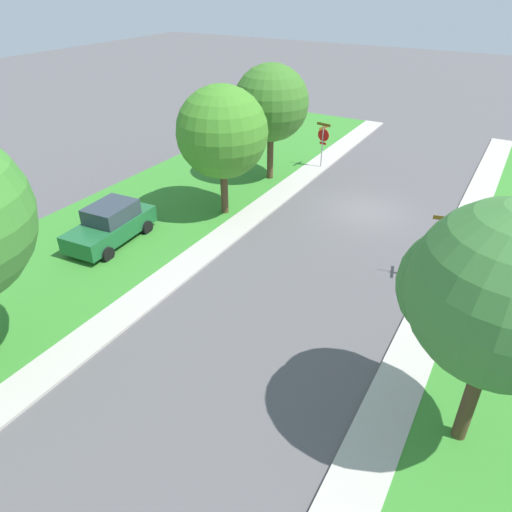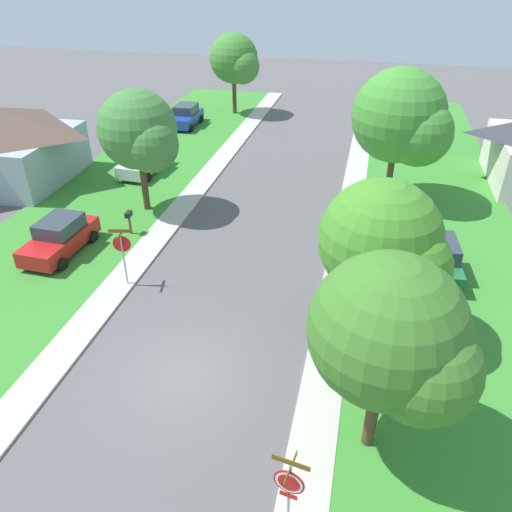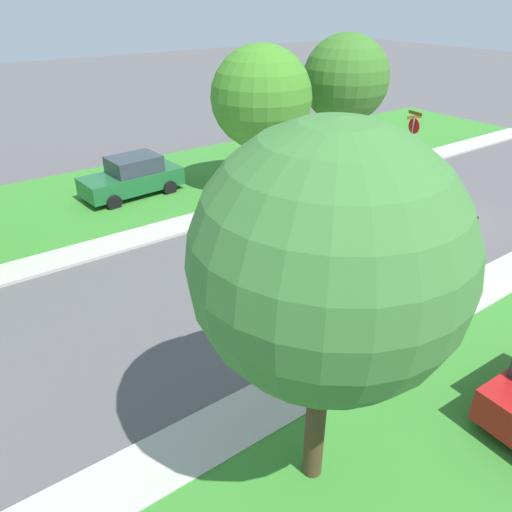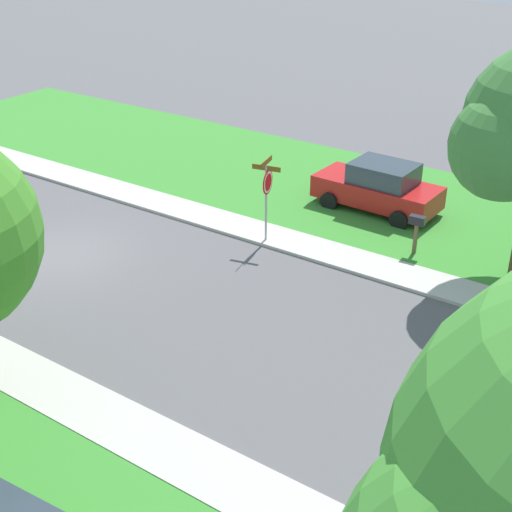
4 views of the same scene
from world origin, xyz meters
name	(u,v)px [view 2 (image 2 of 4)]	position (x,y,z in m)	size (l,w,h in m)	color
ground_plane	(184,376)	(0.00, 0.00, 0.00)	(120.00, 120.00, 0.00)	#565456
sidewalk_east	(347,228)	(4.70, 12.00, 0.05)	(1.40, 56.00, 0.10)	#B7B2A8
lawn_east	(440,239)	(9.40, 12.00, 0.04)	(8.00, 56.00, 0.08)	#38842D
sidewalk_west	(179,211)	(-4.70, 12.00, 0.05)	(1.40, 56.00, 0.10)	#B7B2A8
lawn_west	(103,203)	(-9.40, 12.00, 0.04)	(8.00, 56.00, 0.08)	#38842D
stop_sign_near_corner	(289,486)	(4.41, -4.54, 1.88)	(0.91, 0.91, 2.77)	#9E9EA3
stop_sign_far_corner	(122,247)	(-4.31, 4.66, 1.89)	(0.90, 0.90, 2.77)	#9E9EA3
car_red_near_corner	(60,237)	(-8.56, 6.45, 0.87)	(2.15, 4.36, 1.76)	red
car_green_far_down_street	(435,256)	(8.78, 8.68, 0.87)	(2.28, 4.42, 1.76)	#1E6033
car_silver_kerbside_mid	(144,161)	(-8.89, 16.85, 0.87)	(2.22, 4.39, 1.76)	silver
car_blue_across_road	(186,116)	(-9.78, 27.24, 0.87)	(2.10, 4.33, 1.76)	#1E389E
car_black_behind_trees	(416,135)	(8.65, 26.38, 0.87)	(2.34, 4.45, 1.76)	black
tree_sidewalk_mid	(387,246)	(6.27, 3.59, 3.96)	(4.57, 4.25, 6.23)	#4C3823
tree_sidewalk_far	(404,120)	(6.96, 16.05, 4.79)	(5.44, 5.06, 7.49)	#4C3823
tree_across_right	(396,340)	(6.51, -1.54, 4.20)	(4.39, 4.09, 6.39)	#4C3823
tree_sidewalk_near	(141,134)	(-6.28, 11.66, 4.46)	(4.45, 4.14, 6.67)	#4C3823
tree_across_left	(236,61)	(-6.60, 31.72, 4.59)	(4.44, 4.13, 6.80)	#4C3823
mailbox	(129,217)	(-6.13, 8.88, 1.01)	(0.27, 0.49, 1.31)	brown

